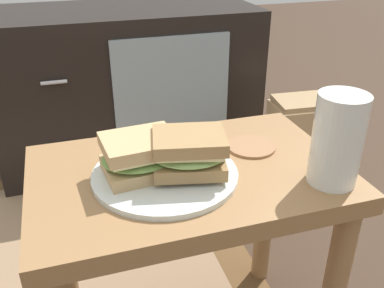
{
  "coord_description": "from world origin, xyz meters",
  "views": [
    {
      "loc": [
        -0.19,
        -0.63,
        0.86
      ],
      "look_at": [
        0.01,
        0.0,
        0.51
      ],
      "focal_mm": 40.22,
      "sensor_mm": 36.0,
      "label": 1
    }
  ],
  "objects": [
    {
      "name": "coaster",
      "position": [
        0.14,
        0.04,
        0.46
      ],
      "size": [
        0.09,
        0.09,
        0.01
      ],
      "primitive_type": "cylinder",
      "color": "#996B47",
      "rests_on": "side_table"
    },
    {
      "name": "area_rug",
      "position": [
        -0.29,
        0.44,
        0.0
      ],
      "size": [
        1.08,
        0.85,
        0.01
      ],
      "color": "brown",
      "rests_on": "ground"
    },
    {
      "name": "paper_bag",
      "position": [
        0.57,
        0.55,
        0.16
      ],
      "size": [
        0.2,
        0.16,
        0.32
      ],
      "color": "tan",
      "rests_on": "ground"
    },
    {
      "name": "sandwich_front",
      "position": [
        -0.09,
        0.0,
        0.5
      ],
      "size": [
        0.14,
        0.12,
        0.07
      ],
      "color": "tan",
      "rests_on": "plate"
    },
    {
      "name": "side_table",
      "position": [
        0.0,
        0.0,
        0.37
      ],
      "size": [
        0.56,
        0.36,
        0.46
      ],
      "color": "olive",
      "rests_on": "ground"
    },
    {
      "name": "plate",
      "position": [
        -0.05,
        -0.01,
        0.47
      ],
      "size": [
        0.25,
        0.25,
        0.01
      ],
      "primitive_type": "cylinder",
      "color": "silver",
      "rests_on": "side_table"
    },
    {
      "name": "beer_glass",
      "position": [
        0.22,
        -0.11,
        0.53
      ],
      "size": [
        0.08,
        0.08,
        0.16
      ],
      "color": "silver",
      "rests_on": "side_table"
    },
    {
      "name": "tv_cabinet",
      "position": [
        0.05,
        0.95,
        0.29
      ],
      "size": [
        0.96,
        0.46,
        0.58
      ],
      "color": "black",
      "rests_on": "ground"
    },
    {
      "name": "sandwich_back",
      "position": [
        -0.01,
        -0.03,
        0.51
      ],
      "size": [
        0.15,
        0.13,
        0.07
      ],
      "color": "#9E7A4C",
      "rests_on": "plate"
    }
  ]
}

